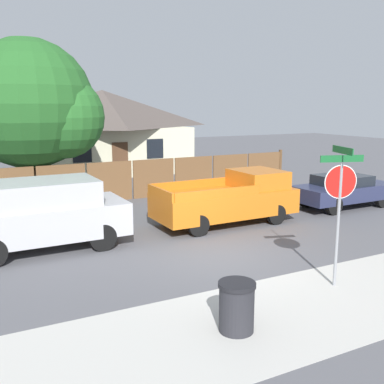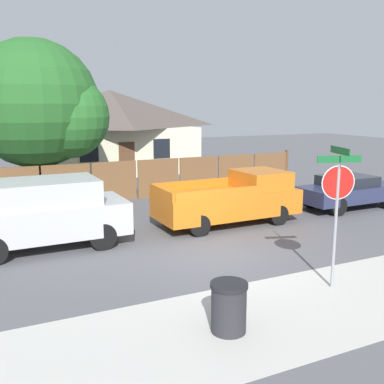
# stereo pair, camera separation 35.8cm
# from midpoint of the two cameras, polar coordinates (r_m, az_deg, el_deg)

# --- Properties ---
(ground_plane) EXTENTS (80.00, 80.00, 0.00)m
(ground_plane) POSITION_cam_midpoint_polar(r_m,az_deg,el_deg) (12.29, 2.02, -8.05)
(ground_plane) COLOR #56565B
(sidewalk_strip) EXTENTS (36.00, 3.20, 0.01)m
(sidewalk_strip) POSITION_cam_midpoint_polar(r_m,az_deg,el_deg) (9.55, 13.01, -14.11)
(sidewalk_strip) COLOR beige
(sidewalk_strip) RESTS_ON ground
(wooden_fence) EXTENTS (14.04, 0.12, 1.78)m
(wooden_fence) POSITION_cam_midpoint_polar(r_m,az_deg,el_deg) (19.85, -5.39, 1.76)
(wooden_fence) COLOR brown
(wooden_fence) RESTS_ON ground
(house) EXTENTS (9.97, 6.65, 4.88)m
(house) POSITION_cam_midpoint_polar(r_m,az_deg,el_deg) (27.89, -11.59, 7.75)
(house) COLOR beige
(house) RESTS_ON ground
(oak_tree) EXTENTS (5.43, 5.17, 6.64)m
(oak_tree) POSITION_cam_midpoint_polar(r_m,az_deg,el_deg) (19.34, -19.74, 10.15)
(oak_tree) COLOR brown
(oak_tree) RESTS_ON ground
(red_suv) EXTENTS (4.62, 2.08, 1.96)m
(red_suv) POSITION_cam_midpoint_polar(r_m,az_deg,el_deg) (13.25, -19.33, -2.51)
(red_suv) COLOR #B7B7BC
(red_suv) RESTS_ON ground
(orange_pickup) EXTENTS (4.90, 2.01, 1.77)m
(orange_pickup) POSITION_cam_midpoint_polar(r_m,az_deg,el_deg) (15.38, 4.19, -0.86)
(orange_pickup) COLOR orange
(orange_pickup) RESTS_ON ground
(parked_sedan) EXTENTS (4.26, 1.78, 1.30)m
(parked_sedan) POSITION_cam_midpoint_polar(r_m,az_deg,el_deg) (18.71, 18.22, 0.26)
(parked_sedan) COLOR #282D4C
(parked_sedan) RESTS_ON ground
(stop_sign) EXTENTS (0.94, 0.85, 3.14)m
(stop_sign) POSITION_cam_midpoint_polar(r_m,az_deg,el_deg) (10.20, 17.32, -0.10)
(stop_sign) COLOR gray
(stop_sign) RESTS_ON ground
(trash_bin) EXTENTS (0.68, 0.68, 0.92)m
(trash_bin) POSITION_cam_midpoint_polar(r_m,az_deg,el_deg) (8.30, 4.42, -14.31)
(trash_bin) COLOR #28282D
(trash_bin) RESTS_ON ground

